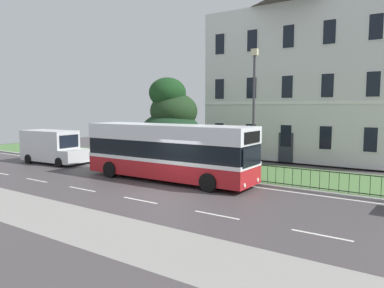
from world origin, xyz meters
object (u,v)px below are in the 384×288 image
(evergreen_tree, at_px, (170,128))
(georgian_townhouse, at_px, (307,71))
(white_panel_van, at_px, (52,146))
(single_decker_bus, at_px, (168,151))
(litter_bin, at_px, (200,163))
(street_lamp_post, at_px, (254,106))

(evergreen_tree, bearing_deg, georgian_townhouse, 57.53)
(evergreen_tree, xyz_separation_m, white_panel_van, (-8.10, -4.03, -1.45))
(georgian_townhouse, height_order, single_decker_bus, georgian_townhouse)
(georgian_townhouse, bearing_deg, evergreen_tree, -122.47)
(litter_bin, bearing_deg, georgian_townhouse, 76.43)
(evergreen_tree, xyz_separation_m, litter_bin, (3.62, -1.73, -1.99))
(white_panel_van, xyz_separation_m, street_lamp_post, (15.25, 2.41, 3.00))
(georgian_townhouse, xyz_separation_m, litter_bin, (-2.89, -11.97, -6.43))
(evergreen_tree, height_order, single_decker_bus, evergreen_tree)
(georgian_townhouse, distance_m, white_panel_van, 21.25)
(georgian_townhouse, height_order, litter_bin, georgian_townhouse)
(white_panel_van, distance_m, litter_bin, 11.96)
(white_panel_van, height_order, street_lamp_post, street_lamp_post)
(georgian_townhouse, xyz_separation_m, single_decker_bus, (-3.44, -14.48, -5.46))
(litter_bin, bearing_deg, street_lamp_post, 1.81)
(white_panel_van, bearing_deg, single_decker_bus, -4.56)
(georgian_townhouse, bearing_deg, single_decker_bus, -103.35)
(evergreen_tree, bearing_deg, single_decker_bus, -54.11)
(georgian_townhouse, relative_size, single_decker_bus, 1.38)
(white_panel_van, xyz_separation_m, litter_bin, (11.73, 2.30, -0.54))
(street_lamp_post, bearing_deg, evergreen_tree, 167.22)
(evergreen_tree, relative_size, white_panel_van, 1.13)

